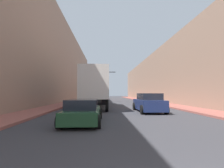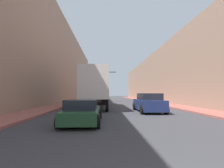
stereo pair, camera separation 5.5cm
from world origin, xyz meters
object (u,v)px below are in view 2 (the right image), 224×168
Objects in this scene: semi_truck at (97,88)px; suv_car at (149,103)px; sedan_car at (83,112)px; traffic_signal_gantry at (90,80)px.

semi_truck reaches higher than suv_car.
suv_car is at bearing 47.25° from sedan_car.
suv_car is 0.73× the size of traffic_signal_gantry.
sedan_car is at bearing -86.15° from traffic_signal_gantry.
sedan_car is at bearing -132.75° from suv_car.
semi_truck is at bearing -81.42° from traffic_signal_gantry.
semi_truck is 2.01× the size of traffic_signal_gantry.
traffic_signal_gantry is (-1.79, 11.84, 1.84)m from semi_truck.
traffic_signal_gantry reaches higher than semi_truck.
traffic_signal_gantry reaches higher than suv_car.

